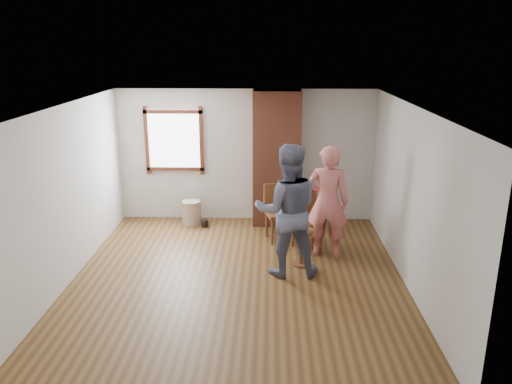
% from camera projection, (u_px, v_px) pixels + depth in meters
% --- Properties ---
extents(ground, '(5.50, 5.50, 0.00)m').
position_uv_depth(ground, '(238.00, 280.00, 7.54)').
color(ground, brown).
rests_on(ground, ground).
extents(room_shell, '(5.04, 5.52, 2.62)m').
position_uv_depth(room_shell, '(235.00, 154.00, 7.60)').
color(room_shell, silver).
rests_on(room_shell, ground).
extents(brick_chimney, '(0.90, 0.50, 2.60)m').
position_uv_depth(brick_chimney, '(277.00, 159.00, 9.54)').
color(brick_chimney, '#9E5038').
rests_on(brick_chimney, ground).
extents(stoneware_crock, '(0.43, 0.43, 0.47)m').
position_uv_depth(stoneware_crock, '(192.00, 212.00, 9.80)').
color(stoneware_crock, tan).
rests_on(stoneware_crock, ground).
extents(dark_pot, '(0.15, 0.15, 0.14)m').
position_uv_depth(dark_pot, '(205.00, 223.00, 9.69)').
color(dark_pot, black).
rests_on(dark_pot, ground).
extents(dining_chair_left, '(0.58, 0.58, 1.01)m').
position_uv_depth(dining_chair_left, '(278.00, 209.00, 8.99)').
color(dining_chair_left, brown).
rests_on(dining_chair_left, ground).
extents(dining_chair_right, '(0.59, 0.59, 1.01)m').
position_uv_depth(dining_chair_right, '(306.00, 217.00, 8.57)').
color(dining_chair_right, brown).
rests_on(dining_chair_right, ground).
extents(side_table, '(0.40, 0.40, 0.60)m').
position_uv_depth(side_table, '(302.00, 241.00, 7.94)').
color(side_table, brown).
rests_on(side_table, ground).
extents(cake_plate, '(0.18, 0.18, 0.01)m').
position_uv_depth(cake_plate, '(302.00, 230.00, 7.88)').
color(cake_plate, white).
rests_on(cake_plate, side_table).
extents(cake_slice, '(0.08, 0.07, 0.06)m').
position_uv_depth(cake_slice, '(303.00, 228.00, 7.87)').
color(cake_slice, silver).
rests_on(cake_slice, cake_plate).
extents(man, '(1.04, 0.84, 2.04)m').
position_uv_depth(man, '(287.00, 211.00, 7.49)').
color(man, '#131634').
rests_on(man, ground).
extents(person_pink, '(0.76, 0.57, 1.89)m').
position_uv_depth(person_pink, '(327.00, 202.00, 8.14)').
color(person_pink, '#D36B69').
rests_on(person_pink, ground).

